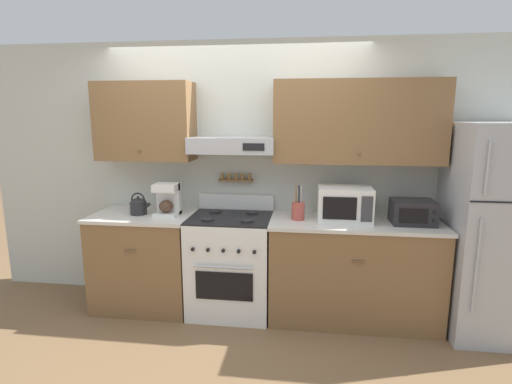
# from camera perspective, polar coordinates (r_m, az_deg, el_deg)

# --- Properties ---
(ground_plane) EXTENTS (16.00, 16.00, 0.00)m
(ground_plane) POSITION_cam_1_polar(r_m,az_deg,el_deg) (3.75, -4.53, -18.70)
(ground_plane) COLOR brown
(wall_back) EXTENTS (5.20, 0.46, 2.55)m
(wall_back) POSITION_cam_1_polar(r_m,az_deg,el_deg) (3.88, -1.04, 5.14)
(wall_back) COLOR silver
(wall_back) RESTS_ON ground_plane
(counter_left) EXTENTS (0.94, 0.68, 0.93)m
(counter_left) POSITION_cam_1_polar(r_m,az_deg,el_deg) (4.10, -15.45, -9.28)
(counter_left) COLOR brown
(counter_left) RESTS_ON ground_plane
(counter_right) EXTENTS (1.51, 0.68, 0.93)m
(counter_right) POSITION_cam_1_polar(r_m,az_deg,el_deg) (3.82, 13.69, -10.72)
(counter_right) COLOR brown
(counter_right) RESTS_ON ground_plane
(stove_range) EXTENTS (0.75, 0.68, 1.08)m
(stove_range) POSITION_cam_1_polar(r_m,az_deg,el_deg) (3.85, -3.58, -10.15)
(stove_range) COLOR white
(stove_range) RESTS_ON ground_plane
(refrigerator) EXTENTS (0.78, 0.78, 1.80)m
(refrigerator) POSITION_cam_1_polar(r_m,az_deg,el_deg) (3.93, 31.22, -4.75)
(refrigerator) COLOR #ADAFB5
(refrigerator) RESTS_ON ground_plane
(tea_kettle) EXTENTS (0.20, 0.15, 0.21)m
(tea_kettle) POSITION_cam_1_polar(r_m,az_deg,el_deg) (3.93, -16.43, -1.88)
(tea_kettle) COLOR #232326
(tea_kettle) RESTS_ON counter_left
(coffee_maker) EXTENTS (0.22, 0.21, 0.30)m
(coffee_maker) POSITION_cam_1_polar(r_m,az_deg,el_deg) (3.83, -12.53, -1.01)
(coffee_maker) COLOR white
(coffee_maker) RESTS_ON counter_left
(microwave) EXTENTS (0.47, 0.35, 0.30)m
(microwave) POSITION_cam_1_polar(r_m,az_deg,el_deg) (3.62, 12.55, -1.69)
(microwave) COLOR white
(microwave) RESTS_ON counter_right
(utensil_crock) EXTENTS (0.12, 0.12, 0.31)m
(utensil_crock) POSITION_cam_1_polar(r_m,az_deg,el_deg) (3.60, 6.03, -2.62)
(utensil_crock) COLOR #B24C42
(utensil_crock) RESTS_ON counter_right
(toaster_oven) EXTENTS (0.36, 0.30, 0.20)m
(toaster_oven) POSITION_cam_1_polar(r_m,az_deg,el_deg) (3.71, 21.48, -2.67)
(toaster_oven) COLOR #232326
(toaster_oven) RESTS_ON counter_right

